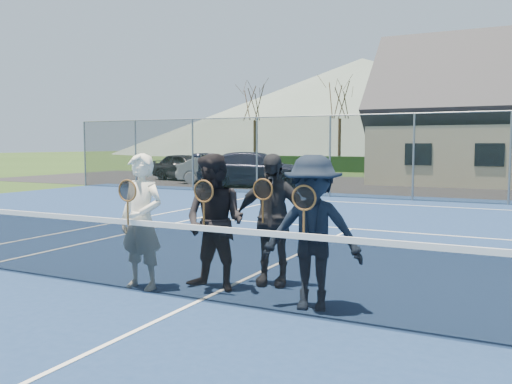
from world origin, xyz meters
TOP-DOWN VIEW (x-y plane):
  - ground at (0.00, 20.00)m, footprint 220.00×220.00m
  - court_surface at (0.00, 0.00)m, footprint 30.00×30.00m
  - tarmac_carpark at (-4.00, 20.00)m, footprint 40.00×12.00m
  - hedge_row at (0.00, 32.00)m, footprint 40.00×1.20m
  - hill_west at (-25.00, 95.00)m, footprint 110.00×110.00m
  - car_a at (-12.95, 18.88)m, footprint 4.69×2.82m
  - car_b at (-9.95, 17.30)m, footprint 4.28×1.76m
  - car_c at (-7.51, 16.55)m, footprint 5.89×3.45m
  - court_markings at (0.00, 0.00)m, footprint 11.03×23.83m
  - tennis_net at (0.00, 0.00)m, footprint 11.68×0.08m
  - perimeter_fence at (0.00, 13.50)m, footprint 30.07×0.07m
  - tree_a at (-16.00, 33.00)m, footprint 3.20×3.20m
  - tree_b at (-9.00, 33.00)m, footprint 3.20×3.20m
  - tree_c at (2.00, 33.00)m, footprint 3.20×3.20m
  - player_a at (-1.02, 0.18)m, footprint 0.66×0.50m
  - player_b at (-0.10, 0.55)m, footprint 0.89×0.71m
  - player_c at (0.44, 1.14)m, footprint 1.12×0.63m
  - player_d at (1.34, 0.33)m, footprint 1.28×0.90m

SIDE VIEW (x-z plane):
  - ground at x=0.00m, z-range 0.00..0.00m
  - tarmac_carpark at x=-4.00m, z-range 0.00..0.01m
  - court_surface at x=0.00m, z-range 0.00..0.02m
  - court_markings at x=0.00m, z-range 0.02..0.03m
  - tennis_net at x=0.00m, z-range -0.01..1.09m
  - hedge_row at x=0.00m, z-range 0.00..1.10m
  - car_b at x=-9.95m, z-range 0.00..1.38m
  - car_a at x=-12.95m, z-range 0.00..1.49m
  - car_c at x=-7.51m, z-range 0.00..1.60m
  - player_d at x=1.34m, z-range 0.02..1.82m
  - player_b at x=-0.10m, z-range 0.02..1.82m
  - player_c at x=0.44m, z-range 0.02..1.82m
  - player_a at x=-1.02m, z-range 0.02..1.82m
  - perimeter_fence at x=0.00m, z-range 0.01..3.03m
  - tree_a at x=-16.00m, z-range 1.91..9.68m
  - tree_b at x=-9.00m, z-range 1.91..9.68m
  - tree_c at x=2.00m, z-range 1.91..9.68m
  - hill_west at x=-25.00m, z-range 0.00..18.00m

